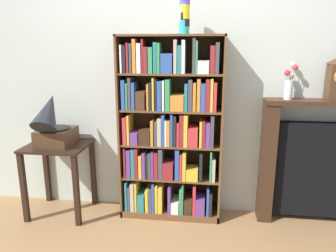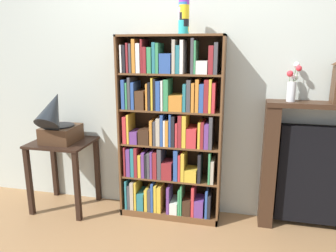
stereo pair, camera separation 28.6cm
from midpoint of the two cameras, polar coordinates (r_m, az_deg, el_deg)
ground_plane at (r=3.08m, az=-2.62°, el=-16.80°), size 8.02×6.40×0.02m
wall_back at (r=2.94m, az=1.18°, el=8.81°), size 5.02×0.08×2.60m
bookshelf at (r=2.87m, az=-2.63°, el=-1.45°), size 0.92×0.28×1.67m
cup_stack at (r=2.73m, az=-0.19°, el=18.98°), size 0.09×0.09×0.27m
side_table_left at (r=3.22m, az=-21.51°, el=-6.06°), size 0.56×0.48×0.69m
gramophone at (r=3.06m, az=-22.64°, el=0.35°), size 0.30×0.47×0.54m
fireplace_mantel at (r=3.10m, az=23.76°, el=-6.31°), size 1.10×0.21×1.13m
flower_vase at (r=2.85m, az=18.36°, el=7.43°), size 0.11×0.11×0.32m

